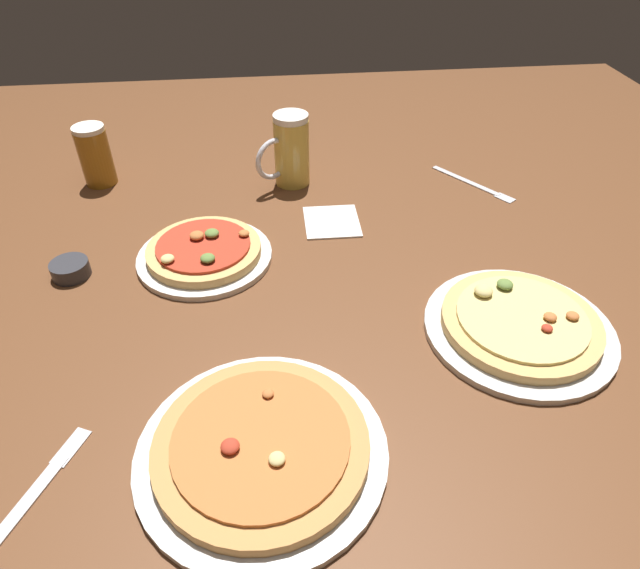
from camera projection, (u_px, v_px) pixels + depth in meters
name	position (u px, v px, depth m)	size (l,w,h in m)	color
ground_plane	(320.00, 299.00, 1.01)	(2.40, 2.40, 0.03)	brown
pizza_plate_near	(520.00, 324.00, 0.91)	(0.31, 0.31, 0.05)	silver
pizza_plate_far	(204.00, 252.00, 1.07)	(0.26, 0.26, 0.05)	silver
pizza_plate_side	(262.00, 447.00, 0.73)	(0.34, 0.34, 0.05)	silver
beer_mug_dark	(95.00, 155.00, 1.28)	(0.07, 0.13, 0.14)	#9E6619
beer_mug_amber	(290.00, 151.00, 1.27)	(0.13, 0.10, 0.17)	gold
ramekin_sauce	(70.00, 269.00, 1.03)	(0.07, 0.07, 0.03)	#333338
napkin_folded	(332.00, 221.00, 1.18)	(0.12, 0.13, 0.01)	white
fork_left	(474.00, 184.00, 1.31)	(0.15, 0.20, 0.01)	silver
knife_right	(25.00, 503.00, 0.68)	(0.12, 0.22, 0.01)	silver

